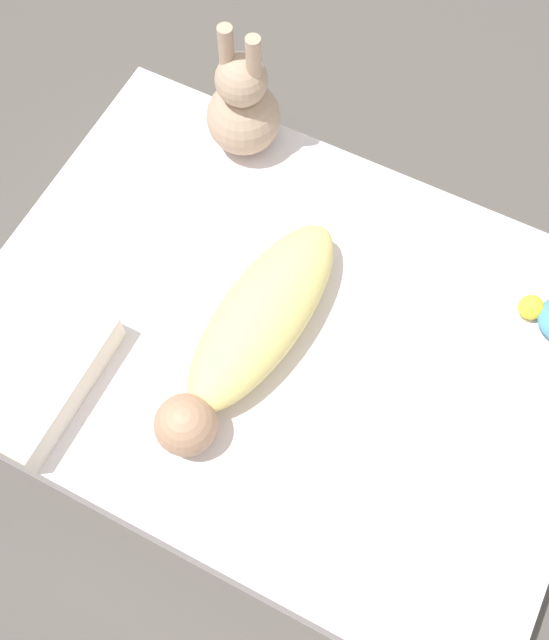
# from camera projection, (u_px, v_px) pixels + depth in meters

# --- Properties ---
(ground_plane) EXTENTS (12.00, 12.00, 0.00)m
(ground_plane) POSITION_uv_depth(u_px,v_px,m) (284.00, 368.00, 1.75)
(ground_plane) COLOR #514C47
(bed_mattress) EXTENTS (1.29, 0.96, 0.21)m
(bed_mattress) POSITION_uv_depth(u_px,v_px,m) (285.00, 351.00, 1.65)
(bed_mattress) COLOR white
(bed_mattress) RESTS_ON ground_plane
(swaddled_baby) EXTENTS (0.22, 0.58, 0.12)m
(swaddled_baby) POSITION_uv_depth(u_px,v_px,m) (252.00, 330.00, 1.49)
(swaddled_baby) COLOR #EFDB7F
(swaddled_baby) RESTS_ON bed_mattress
(pillow) EXTENTS (0.35, 0.33, 0.08)m
(pillow) POSITION_uv_depth(u_px,v_px,m) (5.00, 358.00, 1.49)
(pillow) COLOR white
(pillow) RESTS_ON bed_mattress
(bunny_plush) EXTENTS (0.17, 0.17, 0.33)m
(bunny_plush) POSITION_uv_depth(u_px,v_px,m) (243.00, 108.00, 1.65)
(bunny_plush) COLOR tan
(bunny_plush) RESTS_ON bed_mattress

